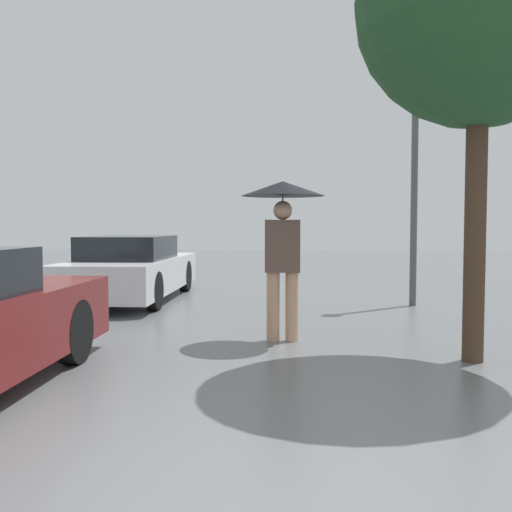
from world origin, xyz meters
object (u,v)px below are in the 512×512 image
at_px(tree, 480,4).
at_px(street_lamp, 415,151).
at_px(parked_car_farthest, 132,269).
at_px(pedestrian, 283,219).

bearing_deg(tree, street_lamp, 86.34).
bearing_deg(parked_car_farthest, street_lamp, -5.82).
distance_m(pedestrian, parked_car_farthest, 4.85).
bearing_deg(pedestrian, street_lamp, 54.83).
height_order(pedestrian, street_lamp, street_lamp).
relative_size(parked_car_farthest, tree, 0.92).
bearing_deg(pedestrian, tree, -25.37).
distance_m(tree, street_lamp, 4.29).
bearing_deg(tree, parked_car_farthest, 136.39).
xyz_separation_m(parked_car_farthest, street_lamp, (5.21, -0.53, 2.14)).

